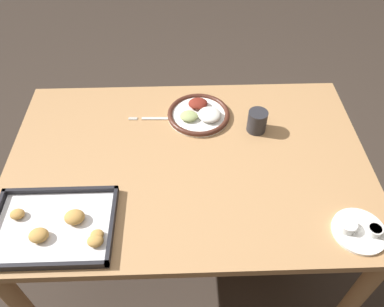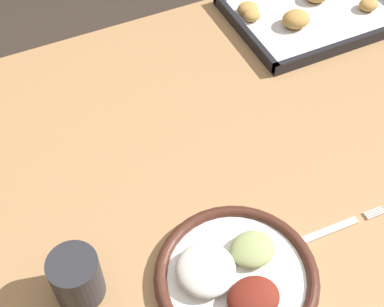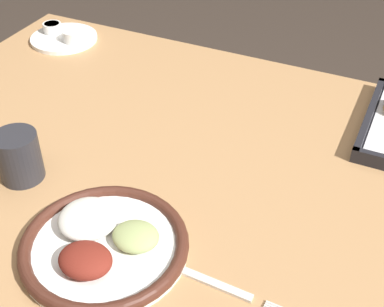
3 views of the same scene
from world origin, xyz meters
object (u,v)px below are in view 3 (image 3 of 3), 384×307
object	(u,v)px
dinner_plate	(103,243)
saucer_plate	(64,36)
drinking_cup	(19,157)
fork	(207,280)

from	to	relation	value
dinner_plate	saucer_plate	bearing A→B (deg)	130.25
dinner_plate	drinking_cup	bearing A→B (deg)	158.90
saucer_plate	drinking_cup	size ratio (longest dim) A/B	1.89
dinner_plate	saucer_plate	xyz separation A→B (m)	(-0.46, 0.54, -0.00)
drinking_cup	dinner_plate	bearing A→B (deg)	-21.10
fork	dinner_plate	bearing A→B (deg)	-173.86
fork	saucer_plate	xyz separation A→B (m)	(-0.62, 0.53, 0.01)
fork	saucer_plate	size ratio (longest dim) A/B	1.34
dinner_plate	drinking_cup	xyz separation A→B (m)	(-0.21, 0.08, 0.03)
fork	drinking_cup	world-z (taller)	drinking_cup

